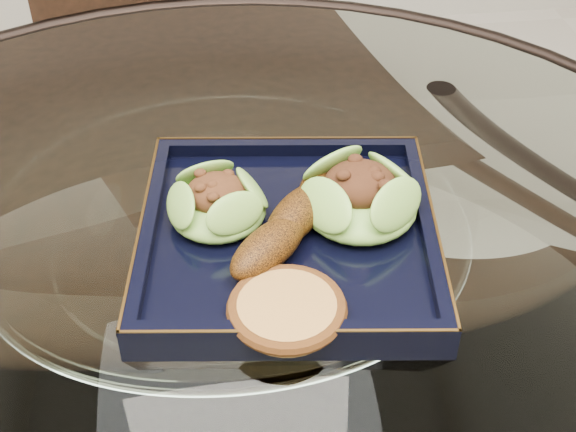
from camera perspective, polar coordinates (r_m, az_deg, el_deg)
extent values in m
cylinder|color=white|center=(0.75, -4.21, -3.48)|extent=(1.10, 1.10, 0.01)
torus|color=black|center=(0.75, -4.21, -3.48)|extent=(1.13, 1.13, 0.02)
cylinder|color=black|center=(1.25, 8.67, -6.34)|extent=(0.04, 0.04, 0.75)
cylinder|color=black|center=(1.24, -17.46, -8.53)|extent=(0.04, 0.04, 0.75)
cube|color=black|center=(1.29, -6.24, 2.93)|extent=(0.51, 0.51, 0.04)
cylinder|color=black|center=(1.32, -12.13, -12.51)|extent=(0.03, 0.03, 0.48)
cylinder|color=black|center=(1.36, 4.14, -9.23)|extent=(0.03, 0.03, 0.48)
cylinder|color=black|center=(1.59, -13.70, -1.83)|extent=(0.03, 0.03, 0.48)
cylinder|color=black|center=(1.62, -0.29, 0.58)|extent=(0.03, 0.03, 0.48)
cube|color=black|center=(0.74, 0.00, -1.78)|extent=(0.30, 0.30, 0.02)
ellipsoid|color=#55982C|center=(0.74, -5.04, 0.75)|extent=(0.10, 0.10, 0.03)
ellipsoid|color=#559F2E|center=(0.75, 5.12, 1.17)|extent=(0.12, 0.12, 0.04)
ellipsoid|color=#572E09|center=(0.73, 0.62, 0.09)|extent=(0.14, 0.17, 0.03)
cylinder|color=#C49141|center=(0.65, -0.08, -6.74)|extent=(0.09, 0.09, 0.02)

